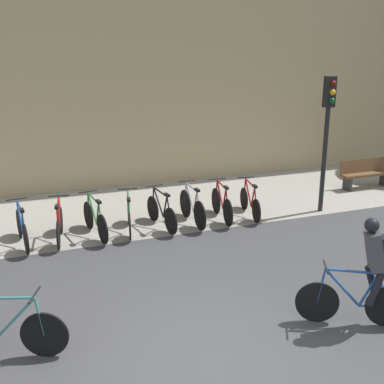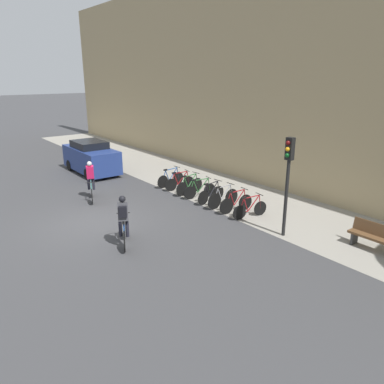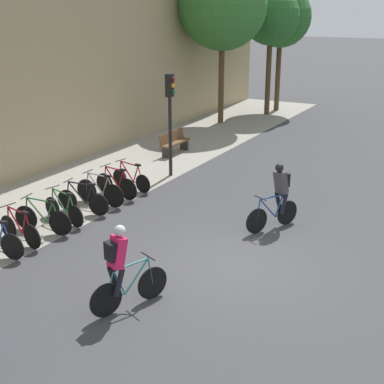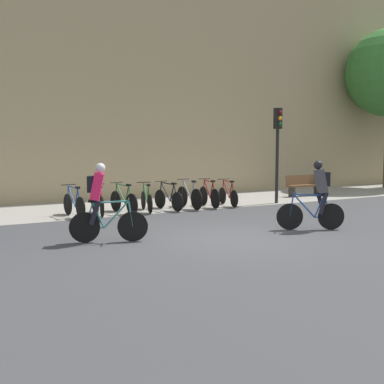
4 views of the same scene
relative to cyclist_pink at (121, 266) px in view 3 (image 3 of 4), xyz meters
name	(u,v)px [view 3 (image 3 of 4)]	position (x,y,z in m)	size (l,w,h in m)	color
ground	(232,265)	(2.77, -1.06, -0.95)	(200.00, 200.00, 0.00)	#3D3D3F
kerb_strip	(18,213)	(2.77, 5.69, -0.94)	(44.00, 4.50, 0.01)	gray
cyclist_pink	(121,266)	(0.00, 0.00, 0.00)	(1.64, 0.74, 1.78)	black
cyclist_grey	(278,194)	(5.38, -1.17, 0.00)	(1.57, 0.85, 1.78)	black
parked_bike_1	(20,229)	(1.30, 4.05, -0.56)	(0.46, 1.60, 0.95)	black
parked_bike_2	(43,218)	(2.10, 4.05, -0.54)	(0.46, 1.72, 0.97)	black
parked_bike_3	(64,209)	(2.89, 4.05, -0.56)	(0.50, 1.62, 0.94)	black
parked_bike_4	(83,200)	(3.69, 4.05, -0.55)	(0.46, 1.67, 0.95)	black
parked_bike_5	(100,192)	(4.49, 4.05, -0.53)	(0.46, 1.72, 0.99)	black
parked_bike_6	(116,185)	(5.29, 4.05, -0.54)	(0.46, 1.66, 0.97)	black
parked_bike_7	(131,178)	(6.08, 4.05, -0.57)	(0.46, 1.62, 0.93)	black
traffic_light_pole	(170,106)	(8.04, 3.73, 1.50)	(0.26, 0.30, 3.52)	black
bench	(174,142)	(10.66, 5.14, -0.47)	(1.77, 0.44, 0.89)	brown
street_tree_0	(223,5)	(17.07, 6.19, 4.78)	(4.34, 4.34, 7.90)	#4C3823
street_tree_1	(271,17)	(20.39, 4.97, 4.18)	(2.99, 2.99, 6.66)	#4C3823
street_tree_2	(281,17)	(21.84, 4.95, 4.15)	(3.30, 3.30, 6.77)	#4C3823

